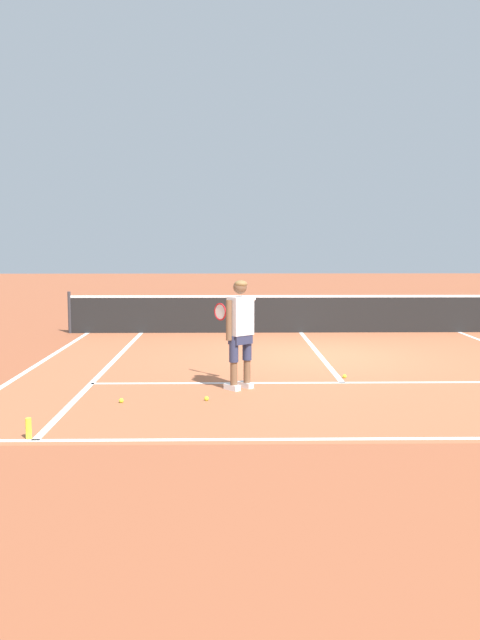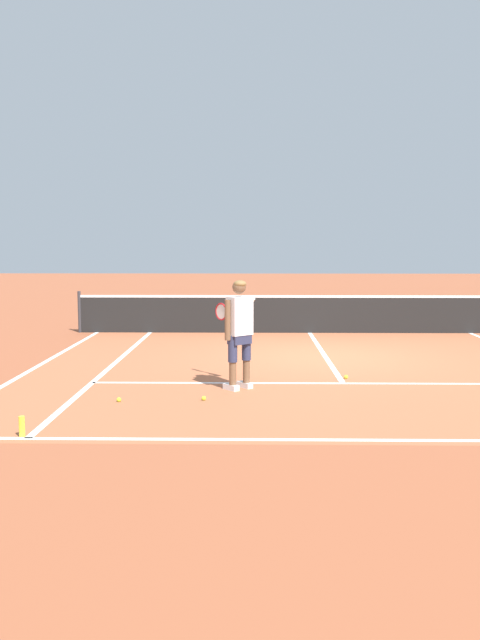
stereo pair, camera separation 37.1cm
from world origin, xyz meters
TOP-DOWN VIEW (x-y plane):
  - ground_plane at (0.00, 0.00)m, footprint 80.00×80.00m
  - court_inner_surface at (0.00, -1.13)m, footprint 10.98×10.04m
  - line_baseline at (0.00, -5.95)m, footprint 10.98×0.10m
  - line_service at (0.00, -2.71)m, footprint 8.23×0.10m
  - line_centre_service at (0.00, 0.49)m, footprint 0.10×6.40m
  - line_singles_left at (-4.12, -1.13)m, footprint 0.10×9.64m
  - line_doubles_left at (-5.49, -1.13)m, footprint 0.10×9.64m
  - tennis_net at (0.00, 3.69)m, footprint 11.96×0.08m
  - tennis_player at (-1.70, -3.15)m, footprint 0.69×1.18m
  - tennis_ball_near_feet at (-3.41, -4.07)m, footprint 0.07×0.07m
  - tennis_ball_by_baseline at (0.10, -2.32)m, footprint 0.07×0.07m
  - tennis_ball_mid_court at (-2.19, -3.96)m, footprint 0.07×0.07m
  - water_bottle at (-4.20, -5.87)m, footprint 0.07×0.07m

SIDE VIEW (x-z plane):
  - ground_plane at x=0.00m, z-range 0.00..0.00m
  - court_inner_surface at x=0.00m, z-range 0.00..0.00m
  - line_baseline at x=0.00m, z-range 0.00..0.01m
  - line_service at x=0.00m, z-range 0.00..0.01m
  - line_centre_service at x=0.00m, z-range 0.00..0.01m
  - line_singles_left at x=-4.12m, z-range 0.00..0.01m
  - line_doubles_left at x=-5.49m, z-range 0.00..0.01m
  - tennis_ball_near_feet at x=-3.41m, z-range 0.00..0.07m
  - tennis_ball_by_baseline at x=0.10m, z-range 0.00..0.07m
  - tennis_ball_mid_court at x=-2.19m, z-range 0.00..0.07m
  - water_bottle at x=-4.20m, z-range 0.00..0.25m
  - tennis_net at x=0.00m, z-range -0.04..1.03m
  - tennis_player at x=-1.70m, z-range 0.13..1.85m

